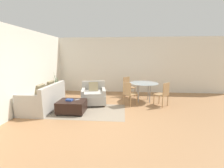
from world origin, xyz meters
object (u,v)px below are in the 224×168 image
tv_remote_secondary (71,99)px  book_stack (69,100)px  tv_remote_primary (77,100)px  dining_table (144,85)px  ottoman (72,106)px  couch (45,100)px  dining_chair_near_left (129,92)px  dining_chair_near_right (163,93)px  armchair (94,95)px  potted_plant (57,93)px  dining_chair_far_left (128,86)px

tv_remote_secondary → book_stack: bearing=-82.7°
tv_remote_primary → dining_table: bearing=30.1°
ottoman → tv_remote_secondary: size_ratio=6.14×
couch → dining_chair_near_left: 3.03m
tv_remote_secondary → dining_chair_near_right: size_ratio=0.16×
couch → ottoman: bearing=-13.9°
tv_remote_secondary → dining_chair_near_left: bearing=19.0°
ottoman → dining_table: (2.52, 1.50, 0.46)m
ottoman → tv_remote_secondary: (-0.10, 0.18, 0.19)m
dining_chair_near_left → dining_chair_near_right: (1.26, 0.00, 0.00)m
armchair → tv_remote_primary: 0.95m
armchair → ottoman: (-0.53, -0.98, -0.11)m
book_stack → potted_plant: size_ratio=0.18×
ottoman → tv_remote_primary: (0.15, 0.12, 0.19)m
tv_remote_primary → couch: bearing=173.2°
armchair → dining_chair_near_right: size_ratio=1.17×
book_stack → dining_chair_far_left: size_ratio=0.26×
dining_chair_near_left → couch: bearing=-168.5°
tv_remote_primary → dining_chair_near_left: size_ratio=0.16×
tv_remote_secondary → dining_chair_far_left: (1.98, 1.95, 0.11)m
couch → tv_remote_primary: size_ratio=11.66×
dining_table → dining_chair_far_left: dining_chair_far_left is taller
dining_chair_far_left → ottoman: bearing=-131.6°
potted_plant → dining_table: (3.81, -0.19, 0.45)m
couch → armchair: (1.60, 0.72, 0.02)m
book_stack → dining_chair_far_left: 2.89m
tv_remote_primary → tv_remote_secondary: 0.25m
armchair → dining_chair_near_right: dining_chair_near_right is taller
ottoman → dining_chair_far_left: 2.86m
tv_remote_primary → dining_chair_near_left: 1.90m
dining_table → tv_remote_secondary: bearing=-153.3°
armchair → ottoman: size_ratio=1.21×
couch → dining_chair_near_right: couch is taller
tv_remote_secondary → dining_chair_near_left: dining_chair_near_left is taller
couch → tv_remote_secondary: bearing=-5.0°
book_stack → tv_remote_primary: book_stack is taller
couch → tv_remote_primary: 1.23m
book_stack → potted_plant: potted_plant is taller
ottoman → potted_plant: 2.13m
couch → dining_table: 3.81m
armchair → tv_remote_primary: bearing=-114.1°
couch → potted_plant: potted_plant is taller
armchair → dining_chair_near_right: bearing=-2.6°
book_stack → tv_remote_secondary: bearing=97.3°
ottoman → dining_chair_near_right: size_ratio=0.97×
dining_chair_near_left → dining_chair_near_right: same height
armchair → dining_chair_far_left: bearing=40.1°
armchair → tv_remote_secondary: bearing=-128.0°
armchair → dining_chair_far_left: dining_chair_far_left is taller
armchair → dining_chair_near_right: (2.62, -0.12, 0.18)m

